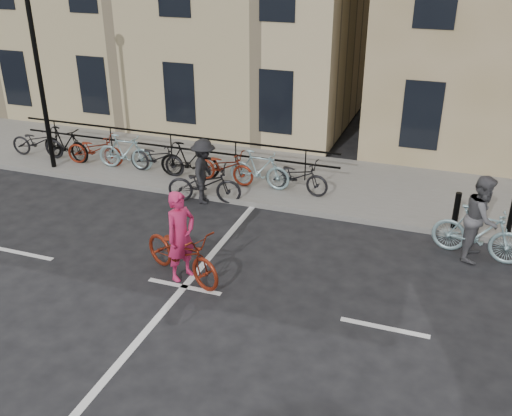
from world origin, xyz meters
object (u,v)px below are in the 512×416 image
(lamp_post, at_px, (36,54))
(cyclist_pink, at_px, (182,249))
(cyclist_grey, at_px, (480,225))
(cyclist_dark, at_px, (204,178))

(lamp_post, distance_m, cyclist_pink, 8.01)
(lamp_post, bearing_deg, cyclist_pink, -32.74)
(cyclist_pink, xyz_separation_m, cyclist_grey, (5.69, 2.91, 0.11))
(cyclist_grey, relative_size, cyclist_dark, 0.99)
(cyclist_grey, xyz_separation_m, cyclist_dark, (-6.80, 0.65, -0.09))
(lamp_post, bearing_deg, cyclist_grey, -5.47)
(cyclist_pink, distance_m, cyclist_grey, 6.39)
(cyclist_dark, bearing_deg, cyclist_grey, -108.23)
(lamp_post, relative_size, cyclist_grey, 2.58)
(lamp_post, distance_m, cyclist_grey, 12.36)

